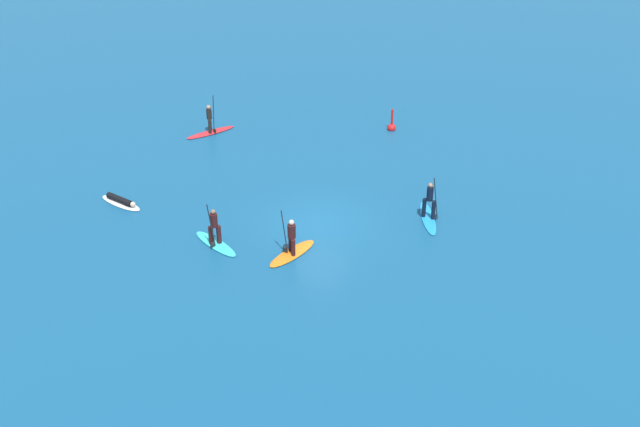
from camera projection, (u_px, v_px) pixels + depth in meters
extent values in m
plane|color=navy|center=(320.00, 223.00, 34.87)|extent=(120.00, 120.00, 0.00)
ellipsoid|color=white|center=(121.00, 203.00, 36.33)|extent=(2.43, 0.65, 0.07)
cylinder|color=black|center=(120.00, 199.00, 36.26)|extent=(1.52, 0.30, 0.29)
sphere|color=beige|center=(133.00, 204.00, 35.82)|extent=(0.25, 0.25, 0.25)
ellipsoid|color=#33C6CC|center=(216.00, 244.00, 33.33)|extent=(2.74, 1.18, 0.08)
cylinder|color=#381414|center=(211.00, 235.00, 33.06)|extent=(0.25, 0.25, 0.84)
cylinder|color=#381414|center=(219.00, 234.00, 33.12)|extent=(0.25, 0.25, 0.84)
cylinder|color=#381414|center=(214.00, 220.00, 32.72)|extent=(0.38, 0.38, 0.62)
sphere|color=brown|center=(213.00, 212.00, 32.51)|extent=(0.25, 0.25, 0.21)
cylinder|color=black|center=(211.00, 225.00, 32.51)|extent=(0.10, 0.29, 2.14)
cube|color=black|center=(213.00, 245.00, 33.03)|extent=(0.10, 0.21, 0.32)
ellipsoid|color=#1E8CD1|center=(428.00, 218.00, 35.17)|extent=(2.23, 2.69, 0.08)
cylinder|color=black|center=(424.00, 208.00, 35.01)|extent=(0.25, 0.25, 0.90)
cylinder|color=black|center=(433.00, 210.00, 34.83)|extent=(0.25, 0.25, 0.90)
cylinder|color=black|center=(430.00, 194.00, 34.52)|extent=(0.41, 0.41, 0.65)
sphere|color=#A37556|center=(431.00, 185.00, 34.30)|extent=(0.30, 0.30, 0.22)
cylinder|color=black|center=(436.00, 199.00, 34.49)|extent=(0.30, 0.24, 2.09)
cube|color=black|center=(434.00, 218.00, 35.00)|extent=(0.20, 0.17, 0.32)
ellipsoid|color=red|center=(211.00, 132.00, 43.03)|extent=(1.57, 2.94, 0.08)
cylinder|color=black|center=(210.00, 126.00, 42.66)|extent=(0.21, 0.21, 0.79)
cylinder|color=black|center=(210.00, 124.00, 42.94)|extent=(0.21, 0.21, 0.79)
cylinder|color=black|center=(209.00, 114.00, 42.46)|extent=(0.38, 0.38, 0.56)
sphere|color=#A37556|center=(209.00, 107.00, 42.25)|extent=(0.31, 0.31, 0.24)
cylinder|color=black|center=(214.00, 114.00, 42.33)|extent=(0.24, 0.12, 2.23)
cube|color=black|center=(215.00, 132.00, 42.88)|extent=(0.21, 0.13, 0.32)
ellipsoid|color=orange|center=(292.00, 253.00, 32.68)|extent=(0.98, 2.70, 0.09)
cylinder|color=#381414|center=(291.00, 243.00, 32.63)|extent=(0.19, 0.19, 0.76)
cylinder|color=#381414|center=(293.00, 247.00, 32.30)|extent=(0.19, 0.19, 0.76)
cylinder|color=#381414|center=(292.00, 231.00, 32.11)|extent=(0.37, 0.37, 0.61)
sphere|color=beige|center=(291.00, 222.00, 31.90)|extent=(0.25, 0.25, 0.23)
cylinder|color=black|center=(284.00, 232.00, 32.20)|extent=(0.35, 0.08, 1.96)
cube|color=black|center=(285.00, 251.00, 32.68)|extent=(0.20, 0.08, 0.32)
sphere|color=red|center=(392.00, 128.00, 43.35)|extent=(0.47, 0.47, 0.47)
cylinder|color=red|center=(392.00, 120.00, 43.09)|extent=(0.13, 0.13, 1.23)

